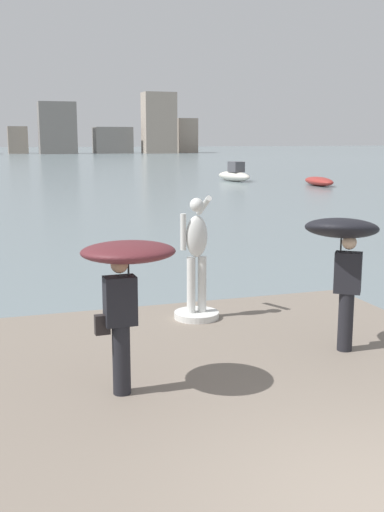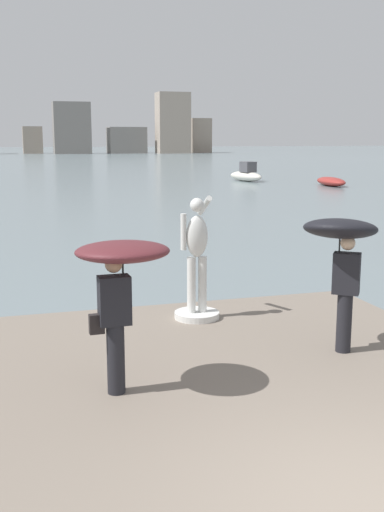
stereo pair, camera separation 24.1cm
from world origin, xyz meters
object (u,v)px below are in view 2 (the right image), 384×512
(onlooker_right, at_px, (342,244))
(boat_near, at_px, (246,175))
(onlooker_left, at_px, (120,270))
(statue_white_figure, at_px, (197,269))
(boat_mid, at_px, (331,181))

(onlooker_right, distance_m, boat_near, 42.09)
(onlooker_left, bearing_deg, statue_white_figure, 56.86)
(statue_white_figure, bearing_deg, boat_near, 67.26)
(onlooker_left, relative_size, boat_near, 0.44)
(statue_white_figure, xyz_separation_m, boat_mid, (19.94, 31.13, -0.95))
(boat_near, height_order, boat_mid, boat_near)
(statue_white_figure, relative_size, boat_mid, 0.49)
(boat_near, distance_m, boat_mid, 7.59)
(onlooker_right, bearing_deg, statue_white_figure, 124.52)
(onlooker_left, xyz_separation_m, boat_near, (17.50, 40.19, -1.40))
(boat_mid, bearing_deg, boat_near, 124.12)
(statue_white_figure, distance_m, boat_near, 40.57)
(statue_white_figure, height_order, boat_near, statue_white_figure)
(onlooker_right, xyz_separation_m, boat_mid, (18.43, 33.32, -1.69))
(onlooker_right, height_order, boat_near, onlooker_right)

